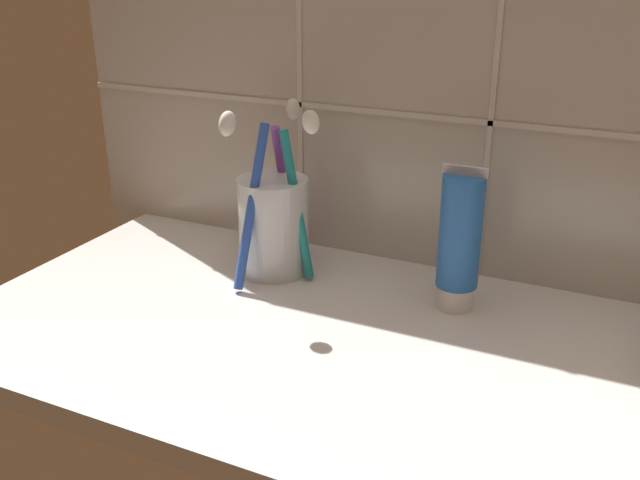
{
  "coord_description": "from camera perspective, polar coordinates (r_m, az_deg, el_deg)",
  "views": [
    {
      "loc": [
        15.33,
        -48.1,
        32.42
      ],
      "look_at": [
        -9.13,
        3.74,
        8.77
      ],
      "focal_mm": 40.0,
      "sensor_mm": 36.0,
      "label": 1
    }
  ],
  "objects": [
    {
      "name": "sink_counter",
      "position": [
        0.59,
        6.52,
        -9.64
      ],
      "size": [
        78.5,
        35.27,
        2.0
      ],
      "primitive_type": "cube",
      "color": "silver",
      "rests_on": "ground"
    },
    {
      "name": "tile_wall_backsplash",
      "position": [
        0.68,
        12.43,
        13.93
      ],
      "size": [
        88.5,
        1.72,
        45.81
      ],
      "color": "#B7B2A8",
      "rests_on": "ground"
    },
    {
      "name": "toothbrush_cup",
      "position": [
        0.7,
        -3.71,
        1.51
      ],
      "size": [
        9.01,
        13.86,
        17.67
      ],
      "color": "silver",
      "rests_on": "sink_counter"
    },
    {
      "name": "toothpaste_tube",
      "position": [
        0.64,
        11.11,
        -0.02
      ],
      "size": [
        3.92,
        3.74,
        13.33
      ],
      "color": "white",
      "rests_on": "sink_counter"
    }
  ]
}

